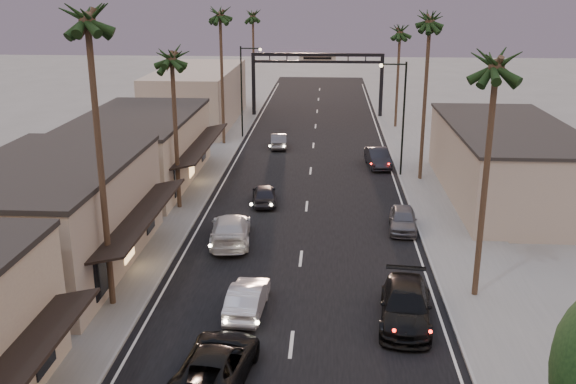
# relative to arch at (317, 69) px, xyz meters

# --- Properties ---
(ground) EXTENTS (200.00, 200.00, 0.00)m
(ground) POSITION_rel_arch_xyz_m (0.00, -30.00, -5.53)
(ground) COLOR slate
(ground) RESTS_ON ground
(road) EXTENTS (14.00, 120.00, 0.02)m
(road) POSITION_rel_arch_xyz_m (0.00, -25.00, -5.53)
(road) COLOR black
(road) RESTS_ON ground
(sidewalk_left) EXTENTS (5.00, 92.00, 0.12)m
(sidewalk_left) POSITION_rel_arch_xyz_m (-9.50, -18.00, -5.47)
(sidewalk_left) COLOR slate
(sidewalk_left) RESTS_ON ground
(sidewalk_right) EXTENTS (5.00, 92.00, 0.12)m
(sidewalk_right) POSITION_rel_arch_xyz_m (9.50, -18.00, -5.47)
(sidewalk_right) COLOR slate
(sidewalk_right) RESTS_ON ground
(storefront_mid) EXTENTS (8.00, 14.00, 5.50)m
(storefront_mid) POSITION_rel_arch_xyz_m (-13.00, -44.00, -2.78)
(storefront_mid) COLOR #A29381
(storefront_mid) RESTS_ON ground
(storefront_far) EXTENTS (8.00, 16.00, 5.00)m
(storefront_far) POSITION_rel_arch_xyz_m (-13.00, -28.00, -3.03)
(storefront_far) COLOR tan
(storefront_far) RESTS_ON ground
(storefront_dist) EXTENTS (8.00, 20.00, 6.00)m
(storefront_dist) POSITION_rel_arch_xyz_m (-13.00, -5.00, -2.53)
(storefront_dist) COLOR #A29381
(storefront_dist) RESTS_ON ground
(building_right) EXTENTS (8.00, 18.00, 5.00)m
(building_right) POSITION_rel_arch_xyz_m (14.00, -30.00, -3.03)
(building_right) COLOR #A29381
(building_right) RESTS_ON ground
(arch) EXTENTS (15.20, 0.40, 7.27)m
(arch) POSITION_rel_arch_xyz_m (0.00, 0.00, 0.00)
(arch) COLOR black
(arch) RESTS_ON ground
(streetlight_right) EXTENTS (2.13, 0.30, 9.00)m
(streetlight_right) POSITION_rel_arch_xyz_m (6.92, -25.00, -0.20)
(streetlight_right) COLOR black
(streetlight_right) RESTS_ON ground
(streetlight_left) EXTENTS (2.13, 0.30, 9.00)m
(streetlight_left) POSITION_rel_arch_xyz_m (-6.92, -12.00, -0.20)
(streetlight_left) COLOR black
(streetlight_left) RESTS_ON ground
(palm_lb) EXTENTS (3.20, 3.20, 15.20)m
(palm_lb) POSITION_rel_arch_xyz_m (-8.60, -48.00, 7.85)
(palm_lb) COLOR #38281C
(palm_lb) RESTS_ON ground
(palm_lc) EXTENTS (3.20, 3.20, 12.20)m
(palm_lc) POSITION_rel_arch_xyz_m (-8.60, -34.00, 4.94)
(palm_lc) COLOR #38281C
(palm_lc) RESTS_ON ground
(palm_ld) EXTENTS (3.20, 3.20, 14.20)m
(palm_ld) POSITION_rel_arch_xyz_m (-8.60, -15.00, 6.88)
(palm_ld) COLOR #38281C
(palm_ld) RESTS_ON ground
(palm_ra) EXTENTS (3.20, 3.20, 13.20)m
(palm_ra) POSITION_rel_arch_xyz_m (8.60, -46.00, 5.91)
(palm_ra) COLOR #38281C
(palm_ra) RESTS_ON ground
(palm_rb) EXTENTS (3.20, 3.20, 14.20)m
(palm_rb) POSITION_rel_arch_xyz_m (8.60, -26.00, 6.88)
(palm_rb) COLOR #38281C
(palm_rb) RESTS_ON ground
(palm_rc) EXTENTS (3.20, 3.20, 12.20)m
(palm_rc) POSITION_rel_arch_xyz_m (8.60, -6.00, 4.94)
(palm_rc) COLOR #38281C
(palm_rc) RESTS_ON ground
(palm_far) EXTENTS (3.20, 3.20, 13.20)m
(palm_far) POSITION_rel_arch_xyz_m (-8.30, 8.00, 5.91)
(palm_far) COLOR #38281C
(palm_far) RESTS_ON ground
(oncoming_pickup) EXTENTS (3.13, 5.66, 1.50)m
(oncoming_pickup) POSITION_rel_arch_xyz_m (-2.68, -53.78, -4.78)
(oncoming_pickup) COLOR black
(oncoming_pickup) RESTS_ON ground
(oncoming_silver) EXTENTS (1.75, 4.39, 1.42)m
(oncoming_silver) POSITION_rel_arch_xyz_m (-2.18, -48.28, -4.82)
(oncoming_silver) COLOR #9D9CA2
(oncoming_silver) RESTS_ON ground
(oncoming_white) EXTENTS (2.80, 5.75, 1.61)m
(oncoming_white) POSITION_rel_arch_xyz_m (-4.22, -39.81, -4.73)
(oncoming_white) COLOR #B2B2B2
(oncoming_white) RESTS_ON ground
(oncoming_dgrey) EXTENTS (2.10, 4.18, 1.37)m
(oncoming_dgrey) POSITION_rel_arch_xyz_m (-2.96, -32.60, -4.85)
(oncoming_dgrey) COLOR black
(oncoming_dgrey) RESTS_ON ground
(oncoming_grey_far) EXTENTS (1.77, 4.21, 1.35)m
(oncoming_grey_far) POSITION_rel_arch_xyz_m (-3.25, -16.04, -4.86)
(oncoming_grey_far) COLOR #4C4C51
(oncoming_grey_far) RESTS_ON ground
(curbside_black) EXTENTS (2.80, 5.72, 1.60)m
(curbside_black) POSITION_rel_arch_xyz_m (4.95, -48.75, -4.73)
(curbside_black) COLOR black
(curbside_black) RESTS_ON ground
(curbside_grey) EXTENTS (1.94, 4.19, 1.39)m
(curbside_grey) POSITION_rel_arch_xyz_m (6.08, -37.15, -4.84)
(curbside_grey) COLOR #4F4F54
(curbside_grey) RESTS_ON ground
(curbside_far) EXTENTS (2.16, 4.81, 1.53)m
(curbside_far) POSITION_rel_arch_xyz_m (5.58, -22.31, -4.77)
(curbside_far) COLOR black
(curbside_far) RESTS_ON ground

